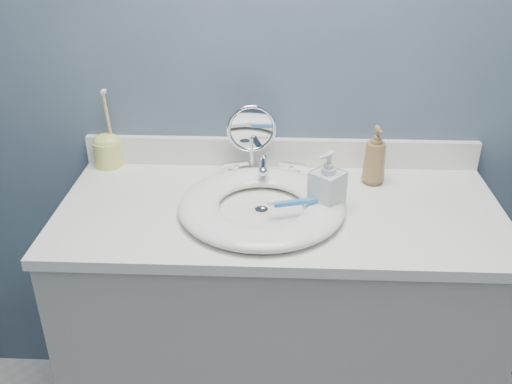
# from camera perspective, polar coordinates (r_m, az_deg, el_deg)

# --- Properties ---
(back_wall) EXTENTS (2.20, 0.02, 2.40)m
(back_wall) POSITION_cam_1_polar(r_m,az_deg,el_deg) (1.70, 2.68, 12.61)
(back_wall) COLOR #455468
(back_wall) RESTS_ON ground
(vanity_cabinet) EXTENTS (1.20, 0.55, 0.85)m
(vanity_cabinet) POSITION_cam_1_polar(r_m,az_deg,el_deg) (1.84, 2.12, -13.86)
(vanity_cabinet) COLOR #A8A399
(vanity_cabinet) RESTS_ON ground
(countertop) EXTENTS (1.22, 0.57, 0.03)m
(countertop) POSITION_cam_1_polar(r_m,az_deg,el_deg) (1.58, 2.40, -1.93)
(countertop) COLOR white
(countertop) RESTS_ON vanity_cabinet
(backsplash) EXTENTS (1.22, 0.02, 0.09)m
(backsplash) POSITION_cam_1_polar(r_m,az_deg,el_deg) (1.79, 2.49, 3.98)
(backsplash) COLOR white
(backsplash) RESTS_ON countertop
(basin) EXTENTS (0.45, 0.45, 0.04)m
(basin) POSITION_cam_1_polar(r_m,az_deg,el_deg) (1.54, 0.55, -1.36)
(basin) COLOR white
(basin) RESTS_ON countertop
(drain) EXTENTS (0.04, 0.04, 0.01)m
(drain) POSITION_cam_1_polar(r_m,az_deg,el_deg) (1.54, 0.55, -1.84)
(drain) COLOR silver
(drain) RESTS_ON countertop
(faucet) EXTENTS (0.25, 0.13, 0.07)m
(faucet) POSITION_cam_1_polar(r_m,az_deg,el_deg) (1.71, 0.78, 2.16)
(faucet) COLOR silver
(faucet) RESTS_ON countertop
(makeup_mirror) EXTENTS (0.15, 0.08, 0.22)m
(makeup_mirror) POSITION_cam_1_polar(r_m,az_deg,el_deg) (1.71, -0.45, 5.56)
(makeup_mirror) COLOR silver
(makeup_mirror) RESTS_ON countertop
(soap_bottle_amber) EXTENTS (0.07, 0.08, 0.18)m
(soap_bottle_amber) POSITION_cam_1_polar(r_m,az_deg,el_deg) (1.70, 11.82, 3.60)
(soap_bottle_amber) COLOR olive
(soap_bottle_amber) RESTS_ON countertop
(soap_bottle_clear) EXTENTS (0.11, 0.11, 0.17)m
(soap_bottle_clear) POSITION_cam_1_polar(r_m,az_deg,el_deg) (1.52, 7.16, 1.00)
(soap_bottle_clear) COLOR silver
(soap_bottle_clear) RESTS_ON countertop
(toothbrush_holder) EXTENTS (0.09, 0.09, 0.25)m
(toothbrush_holder) POSITION_cam_1_polar(r_m,az_deg,el_deg) (1.84, -14.62, 4.21)
(toothbrush_holder) COLOR #D8DC6E
(toothbrush_holder) RESTS_ON countertop
(toothbrush_lying) EXTENTS (0.17, 0.06, 0.02)m
(toothbrush_lying) POSITION_cam_1_polar(r_m,az_deg,el_deg) (1.51, 4.43, -0.99)
(toothbrush_lying) COLOR #3884C8
(toothbrush_lying) RESTS_ON basin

